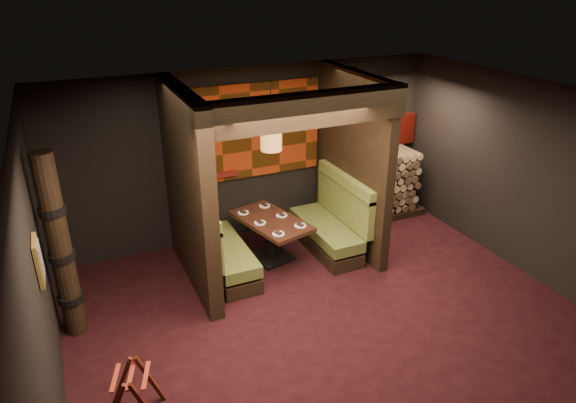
# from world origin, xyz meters

# --- Properties ---
(floor) EXTENTS (6.50, 5.50, 0.02)m
(floor) POSITION_xyz_m (0.00, 0.00, -0.01)
(floor) COLOR black
(floor) RESTS_ON ground
(ceiling) EXTENTS (6.50, 5.50, 0.02)m
(ceiling) POSITION_xyz_m (0.00, 0.00, 2.86)
(ceiling) COLOR black
(ceiling) RESTS_ON ground
(wall_back) EXTENTS (6.50, 0.02, 2.85)m
(wall_back) POSITION_xyz_m (0.00, 2.76, 1.43)
(wall_back) COLOR black
(wall_back) RESTS_ON ground
(wall_front) EXTENTS (6.50, 0.02, 2.85)m
(wall_front) POSITION_xyz_m (0.00, -2.76, 1.43)
(wall_front) COLOR black
(wall_front) RESTS_ON ground
(wall_left) EXTENTS (0.02, 5.50, 2.85)m
(wall_left) POSITION_xyz_m (-3.26, 0.00, 1.43)
(wall_left) COLOR black
(wall_left) RESTS_ON ground
(wall_right) EXTENTS (0.02, 5.50, 2.85)m
(wall_right) POSITION_xyz_m (3.26, 0.00, 1.43)
(wall_right) COLOR black
(wall_right) RESTS_ON ground
(partition_left) EXTENTS (0.20, 2.20, 2.85)m
(partition_left) POSITION_xyz_m (-1.35, 1.65, 1.43)
(partition_left) COLOR black
(partition_left) RESTS_ON floor
(partition_right) EXTENTS (0.15, 2.10, 2.85)m
(partition_right) POSITION_xyz_m (1.30, 1.70, 1.43)
(partition_right) COLOR black
(partition_right) RESTS_ON floor
(header_beam) EXTENTS (2.85, 0.18, 0.44)m
(header_beam) POSITION_xyz_m (-0.02, 0.70, 2.63)
(header_beam) COLOR black
(header_beam) RESTS_ON partition_left
(tapa_back_panel) EXTENTS (2.40, 0.06, 1.55)m
(tapa_back_panel) POSITION_xyz_m (-0.02, 2.71, 1.82)
(tapa_back_panel) COLOR #932E0D
(tapa_back_panel) RESTS_ON wall_back
(tapa_side_panel) EXTENTS (0.04, 1.85, 1.45)m
(tapa_side_panel) POSITION_xyz_m (-1.23, 1.82, 1.85)
(tapa_side_panel) COLOR #932E0D
(tapa_side_panel) RESTS_ON partition_left
(lacquer_shelf) EXTENTS (0.60, 0.12, 0.07)m
(lacquer_shelf) POSITION_xyz_m (-0.60, 2.65, 1.18)
(lacquer_shelf) COLOR #5D1612
(lacquer_shelf) RESTS_ON wall_back
(booth_bench_left) EXTENTS (0.68, 1.60, 1.14)m
(booth_bench_left) POSITION_xyz_m (-0.96, 1.65, 0.40)
(booth_bench_left) COLOR black
(booth_bench_left) RESTS_ON floor
(booth_bench_right) EXTENTS (0.68, 1.60, 1.14)m
(booth_bench_right) POSITION_xyz_m (0.93, 1.65, 0.40)
(booth_bench_right) COLOR black
(booth_bench_right) RESTS_ON floor
(dining_table) EXTENTS (1.02, 1.46, 0.70)m
(dining_table) POSITION_xyz_m (-0.10, 1.71, 0.46)
(dining_table) COLOR black
(dining_table) RESTS_ON floor
(place_settings) EXTENTS (0.81, 1.16, 0.03)m
(place_settings) POSITION_xyz_m (-0.10, 1.71, 0.71)
(place_settings) COLOR white
(place_settings) RESTS_ON dining_table
(pendant_lamp) EXTENTS (0.31, 0.31, 1.01)m
(pendant_lamp) POSITION_xyz_m (-0.10, 1.66, 2.06)
(pendant_lamp) COLOR #B06F36
(pendant_lamp) RESTS_ON ceiling
(framed_picture) EXTENTS (0.05, 0.36, 0.46)m
(framed_picture) POSITION_xyz_m (-3.22, 0.10, 1.62)
(framed_picture) COLOR olive
(framed_picture) RESTS_ON wall_left
(luggage_rack) EXTENTS (0.69, 0.57, 0.64)m
(luggage_rack) POSITION_xyz_m (-2.59, -0.61, 0.32)
(luggage_rack) COLOR #41160B
(luggage_rack) RESTS_ON floor
(totem_column) EXTENTS (0.31, 0.31, 2.40)m
(totem_column) POSITION_xyz_m (-3.05, 1.10, 1.19)
(totem_column) COLOR black
(totem_column) RESTS_ON floor
(firewood_stack) EXTENTS (1.73, 0.70, 1.22)m
(firewood_stack) POSITION_xyz_m (2.29, 2.35, 0.61)
(firewood_stack) COLOR black
(firewood_stack) RESTS_ON floor
(mosaic_header) EXTENTS (1.83, 0.10, 0.56)m
(mosaic_header) POSITION_xyz_m (2.29, 2.68, 1.50)
(mosaic_header) COLOR #65110A
(mosaic_header) RESTS_ON wall_back
(bay_front_post) EXTENTS (0.08, 0.08, 2.85)m
(bay_front_post) POSITION_xyz_m (1.39, 1.96, 1.43)
(bay_front_post) COLOR black
(bay_front_post) RESTS_ON floor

